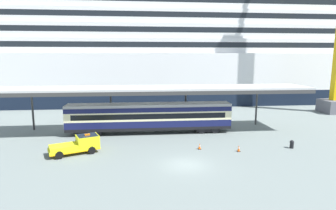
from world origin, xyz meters
The scene contains 8 objects.
ground_plane centered at (0.00, 0.00, 0.00)m, with size 400.00×400.00×0.00m, color slate.
cruise_ship centered at (-8.51, 43.11, 12.06)m, with size 154.99×22.95×35.62m.
platform_canopy centered at (-3.15, 12.55, 6.10)m, with size 44.29×6.37×6.33m.
train_carriage centered at (-3.15, 12.15, 2.31)m, with size 22.27×2.81×4.11m.
service_truck centered at (-11.09, 4.60, 0.99)m, with size 5.58×3.86×2.02m.
traffic_cone_near centered at (6.45, 3.35, 0.35)m, with size 0.36×0.36×0.71m.
traffic_cone_mid centered at (2.28, 4.55, 0.34)m, with size 0.36×0.36×0.69m.
quay_bollard centered at (12.94, 3.88, 0.52)m, with size 0.48×0.48×0.96m.
Camera 1 is at (-4.26, -25.57, 10.30)m, focal length 29.92 mm.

